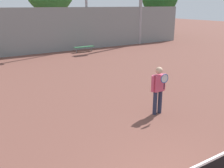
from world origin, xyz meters
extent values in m
cube|color=white|center=(0.00, 0.00, 0.96)|extent=(10.13, 0.04, 0.05)
cylinder|color=#282D47|center=(2.07, 3.74, 0.41)|extent=(0.14, 0.14, 0.83)
cylinder|color=#282D47|center=(2.29, 3.74, 0.41)|extent=(0.14, 0.14, 0.83)
cube|color=#DB4C6B|center=(2.18, 3.74, 1.11)|extent=(0.41, 0.21, 0.57)
cylinder|color=#DB4C6B|center=(1.92, 3.75, 1.12)|extent=(0.10, 0.10, 0.55)
cylinder|color=#DB4C6B|center=(2.43, 3.74, 1.12)|extent=(0.10, 0.10, 0.55)
sphere|color=#DBAD89|center=(2.18, 3.74, 1.54)|extent=(0.24, 0.24, 0.24)
cylinder|color=black|center=(2.17, 3.46, 1.08)|extent=(0.03, 0.03, 0.22)
torus|color=#28519E|center=(2.17, 3.46, 1.33)|extent=(0.31, 0.03, 0.31)
cylinder|color=silver|center=(2.17, 3.46, 1.33)|extent=(0.27, 0.01, 0.27)
cube|color=#28663D|center=(5.69, 16.14, 0.41)|extent=(1.68, 0.40, 0.04)
cylinder|color=gray|center=(5.02, 16.14, 0.19)|extent=(0.06, 0.06, 0.39)
cylinder|color=gray|center=(6.36, 16.14, 0.19)|extent=(0.06, 0.06, 0.39)
cube|color=gray|center=(0.00, 17.32, 1.72)|extent=(33.70, 0.06, 3.43)
cylinder|color=brown|center=(4.99, 21.12, 1.63)|extent=(0.40, 0.40, 3.26)
cylinder|color=brown|center=(17.96, 20.98, 1.43)|extent=(0.40, 0.40, 2.86)
camera|label=1|loc=(-3.72, -2.49, 3.64)|focal=42.00mm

